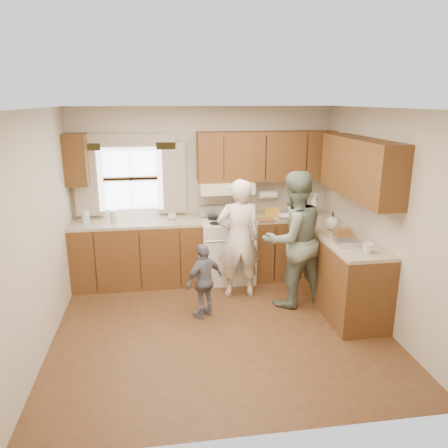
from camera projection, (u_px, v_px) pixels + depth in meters
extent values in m
plane|color=#4D2D17|center=(221.00, 327.00, 5.15)|extent=(3.80, 3.80, 0.00)
plane|color=white|center=(220.00, 108.00, 4.46)|extent=(3.80, 3.80, 0.00)
plane|color=beige|center=(204.00, 193.00, 6.47)|extent=(3.80, 0.00, 3.80)
plane|color=beige|center=(254.00, 293.00, 3.14)|extent=(3.80, 0.00, 3.80)
plane|color=beige|center=(40.00, 233.00, 4.53)|extent=(0.00, 3.50, 3.50)
plane|color=beige|center=(382.00, 219.00, 5.07)|extent=(0.00, 3.50, 3.50)
cube|color=#4D2610|center=(138.00, 254.00, 6.26)|extent=(1.82, 0.60, 0.90)
cube|color=#4D2610|center=(292.00, 246.00, 6.59)|extent=(1.22, 0.60, 0.90)
cube|color=#41240F|center=(341.00, 274.00, 5.56)|extent=(0.60, 1.65, 0.90)
cube|color=tan|center=(136.00, 223.00, 6.13)|extent=(1.82, 0.60, 0.04)
cube|color=tan|center=(293.00, 216.00, 6.46)|extent=(1.22, 0.60, 0.04)
cube|color=tan|center=(344.00, 238.00, 5.43)|extent=(0.60, 1.65, 0.04)
cube|color=#4D2610|center=(267.00, 156.00, 6.29)|extent=(2.00, 0.33, 0.70)
cube|color=#41240F|center=(76.00, 160.00, 5.91)|extent=(0.30, 0.33, 0.70)
cube|color=#41240F|center=(360.00, 168.00, 5.21)|extent=(0.33, 1.65, 0.70)
cube|color=beige|center=(226.00, 187.00, 6.26)|extent=(0.76, 0.45, 0.15)
cube|color=silver|center=(131.00, 178.00, 6.23)|extent=(0.90, 0.03, 0.90)
cube|color=#EEBF46|center=(88.00, 180.00, 6.10)|extent=(0.40, 0.05, 1.02)
cube|color=#EEBF46|center=(172.00, 178.00, 6.27)|extent=(0.40, 0.05, 1.02)
cube|color=#EEBF46|center=(128.00, 142.00, 6.04)|extent=(1.30, 0.05, 0.22)
cylinder|color=white|center=(268.00, 194.00, 6.52)|extent=(0.27, 0.12, 0.12)
imported|color=silver|center=(172.00, 217.00, 6.18)|extent=(0.15, 0.15, 0.09)
imported|color=silver|center=(314.00, 204.00, 6.43)|extent=(0.17, 0.17, 0.32)
imported|color=silver|center=(286.00, 217.00, 6.24)|extent=(0.24, 0.24, 0.06)
imported|color=silver|center=(368.00, 248.00, 4.85)|extent=(0.12, 0.12, 0.11)
cylinder|color=silver|center=(86.00, 217.00, 6.01)|extent=(0.10, 0.10, 0.17)
cube|color=olive|center=(266.00, 220.00, 6.17)|extent=(0.24, 0.18, 0.02)
cube|color=gold|center=(271.00, 212.00, 6.38)|extent=(0.21, 0.15, 0.12)
cylinder|color=silver|center=(292.00, 207.00, 6.42)|extent=(0.13, 0.13, 0.25)
cylinder|color=silver|center=(298.00, 207.00, 6.46)|extent=(0.12, 0.12, 0.21)
sphere|color=silver|center=(332.00, 223.00, 5.70)|extent=(0.18, 0.18, 0.18)
cube|color=olive|center=(343.00, 233.00, 5.44)|extent=(0.21, 0.12, 0.10)
cube|color=silver|center=(348.00, 243.00, 5.10)|extent=(0.29, 0.20, 0.07)
cylinder|color=silver|center=(113.00, 217.00, 6.03)|extent=(0.09, 0.09, 0.17)
cube|color=silver|center=(227.00, 250.00, 6.43)|extent=(0.76, 0.64, 0.90)
cube|color=#B7B7BC|center=(224.00, 210.00, 6.52)|extent=(0.76, 0.10, 0.16)
cylinder|color=#B7B7BC|center=(231.00, 241.00, 6.05)|extent=(0.68, 0.03, 0.03)
cube|color=#5587C7|center=(234.00, 256.00, 6.10)|extent=(0.22, 0.02, 0.42)
cylinder|color=black|center=(214.00, 219.00, 6.39)|extent=(0.18, 0.18, 0.01)
cylinder|color=black|center=(238.00, 218.00, 6.44)|extent=(0.18, 0.18, 0.01)
cylinder|color=black|center=(216.00, 223.00, 6.15)|extent=(0.18, 0.18, 0.01)
cylinder|color=black|center=(241.00, 222.00, 6.20)|extent=(0.18, 0.18, 0.01)
imported|color=white|center=(239.00, 239.00, 5.79)|extent=(0.59, 0.40, 1.61)
imported|color=#20382A|center=(293.00, 240.00, 5.53)|extent=(1.01, 0.89, 1.75)
imported|color=gray|center=(204.00, 281.00, 5.29)|extent=(0.58, 0.50, 0.94)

